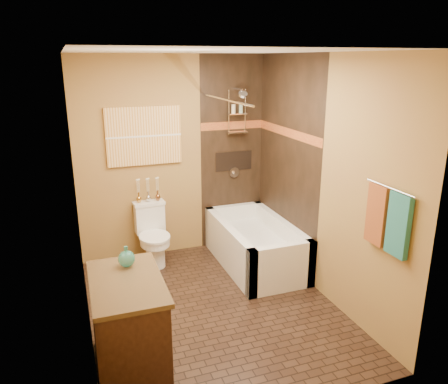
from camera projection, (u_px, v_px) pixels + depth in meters
name	position (u px, v px, depth m)	size (l,w,h in m)	color
floor	(213.00, 307.00, 4.47)	(3.00, 3.00, 0.00)	black
wall_left	(78.00, 205.00, 3.71)	(0.02, 3.00, 2.50)	olive
wall_right	(322.00, 179.00, 4.50)	(0.02, 3.00, 2.50)	olive
wall_back	(174.00, 158.00, 5.45)	(2.40, 0.02, 2.50)	olive
wall_front	(287.00, 255.00, 2.76)	(2.40, 0.02, 2.50)	olive
ceiling	(211.00, 51.00, 3.74)	(3.00, 3.00, 0.00)	silver
alcove_tile_back	(232.00, 154.00, 5.69)	(0.85, 0.01, 2.50)	black
alcove_tile_right	(287.00, 163.00, 5.17)	(0.01, 1.50, 2.50)	black
mosaic_band_back	(232.00, 125.00, 5.58)	(0.85, 0.01, 0.10)	maroon
mosaic_band_right	(287.00, 132.00, 5.05)	(0.01, 1.50, 0.10)	maroon
alcove_niche	(234.00, 161.00, 5.73)	(0.50, 0.01, 0.25)	black
shower_fixtures	(237.00, 123.00, 5.48)	(0.24, 0.33, 1.16)	silver
curtain_rod	(224.00, 99.00, 4.68)	(0.03, 0.03, 1.55)	silver
towel_bar	(390.00, 188.00, 3.48)	(0.02, 0.02, 0.55)	silver
towel_teal	(399.00, 225.00, 3.44)	(0.05, 0.22, 0.52)	#206D62
towel_rust	(377.00, 215.00, 3.68)	(0.05, 0.22, 0.52)	brown
sunset_painting	(144.00, 136.00, 5.22)	(0.90, 0.04, 0.70)	#C6822E
vanity_mirror	(80.00, 198.00, 3.07)	(0.01, 1.00, 0.90)	white
bathtub	(255.00, 248.00, 5.34)	(0.80, 1.50, 0.55)	white
toilet	(153.00, 234.00, 5.34)	(0.39, 0.57, 0.75)	white
vanity	(128.00, 325.00, 3.48)	(0.56, 0.91, 0.80)	black
teal_bottle	(126.00, 257.00, 3.56)	(0.14, 0.14, 0.22)	#287866
bud_vases	(148.00, 189.00, 5.33)	(0.29, 0.06, 0.29)	gold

